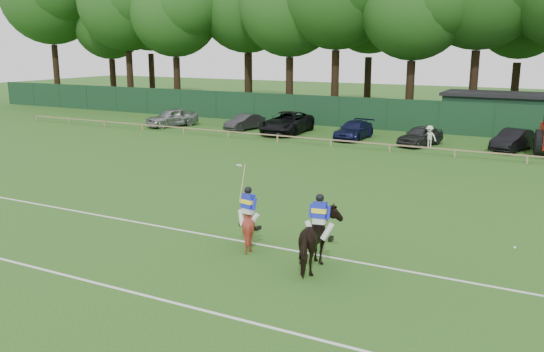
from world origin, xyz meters
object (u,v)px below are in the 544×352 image
Objects in this scene: sedan_navy at (354,130)px; hatch_grey at (420,136)px; horse_dark at (319,241)px; sedan_silver at (172,117)px; estate_black at (513,140)px; horse_chestnut at (248,225)px; utility_shed at (500,112)px; sedan_grey at (245,122)px; spectator_left at (429,137)px; polo_ball at (515,248)px; suv_black at (287,123)px.

hatch_grey reaches higher than sedan_navy.
horse_dark is 24.95m from sedan_navy.
sedan_silver is 26.10m from estate_black.
horse_chestnut is 0.36× the size of estate_black.
estate_black is 0.49× the size of utility_shed.
horse_dark is 32.49m from sedan_silver.
sedan_navy is at bearing -136.42° from utility_shed.
hatch_grey is at bearing -113.57° from utility_shed.
estate_black is at bearing -77.17° from utility_shed.
horse_chestnut is 27.08m from sedan_grey.
horse_dark is at bearing -66.40° from hatch_grey.
utility_shed is (3.87, 8.87, 0.87)m from hatch_grey.
spectator_left is at bearing 4.45° from sedan_grey.
estate_black is 5.18m from spectator_left.
sedan_grey is 41.56× the size of polo_ball.
suv_black is 16.38m from utility_shed.
estate_black is at bearing -3.44° from suv_black.
estate_black is at bearing 10.60° from sedan_grey.
sedan_navy is (15.51, 0.88, -0.11)m from sedan_silver.
polo_ball is (18.03, -19.26, -0.77)m from suv_black.
sedan_silver is (-20.15, 22.11, 0.02)m from horse_chestnut.
utility_shed is at bearing 34.35° from sedan_grey.
estate_black is at bearing -105.58° from horse_dark.
utility_shed reaches higher than horse_dark.
horse_dark is 0.49× the size of sedan_navy.
sedan_navy is 4.91m from hatch_grey.
horse_chestnut is 21.79m from spectator_left.
polo_ball is at bearing -82.05° from utility_shed.
polo_ball is at bearing -141.01° from horse_chestnut.
estate_black is 2.77× the size of spectator_left.
sedan_grey is at bearing -173.76° from spectator_left.
hatch_grey is 9.71m from utility_shed.
polo_ball is (2.03, -19.49, -0.63)m from estate_black.
horse_dark is 0.26× the size of utility_shed.
sedan_silver is at bearing -34.90° from horse_chestnut.
suv_black reaches higher than sedan_navy.
sedan_navy is (-7.54, 23.78, -0.28)m from horse_dark.
suv_black is (-12.99, 23.97, -0.11)m from horse_dark.
suv_black is 1.42× the size of estate_black.
suv_black reaches higher than sedan_silver.
suv_black reaches higher than polo_ball.
sedan_silver is (-23.05, 22.90, -0.16)m from horse_dark.
sedan_navy is 2.97× the size of spectator_left.
spectator_left is (1.00, 21.77, 0.01)m from horse_chestnut.
estate_black is (16.00, 0.22, -0.13)m from suv_black.
horse_chestnut is 0.37× the size of hatch_grey.
hatch_grey is at bearing -8.26° from suv_black.
sedan_silver is 15.54m from sedan_navy.
spectator_left is at bearing 111.25° from polo_ball.
utility_shed reaches higher than spectator_left.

